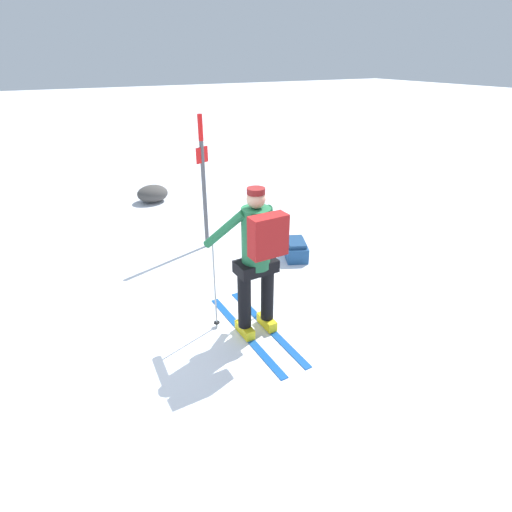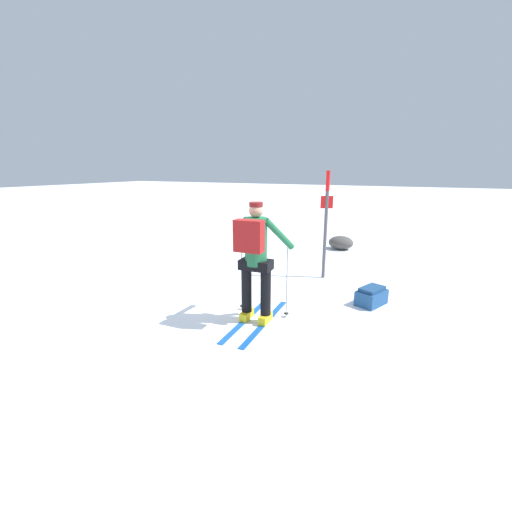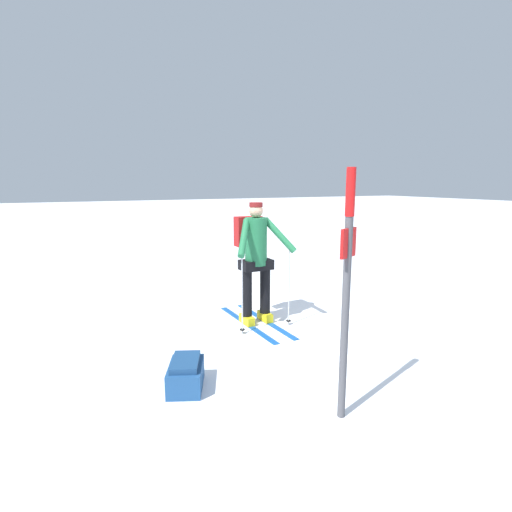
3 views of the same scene
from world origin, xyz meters
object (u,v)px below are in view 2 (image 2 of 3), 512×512
at_px(trail_marker, 326,216).
at_px(rock_boulder, 341,243).
at_px(skier, 255,255).
at_px(dropped_backpack, 371,296).

bearing_deg(trail_marker, rock_boulder, -85.39).
distance_m(skier, dropped_backpack, 2.20).
bearing_deg(rock_boulder, trail_marker, 94.61).
relative_size(skier, trail_marker, 0.81).
relative_size(trail_marker, rock_boulder, 3.21).
bearing_deg(trail_marker, skier, 81.82).
bearing_deg(trail_marker, dropped_backpack, 135.38).
height_order(dropped_backpack, rock_boulder, rock_boulder).
xyz_separation_m(dropped_backpack, trail_marker, (1.09, -1.07, 1.13)).
bearing_deg(dropped_backpack, skier, 44.32).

